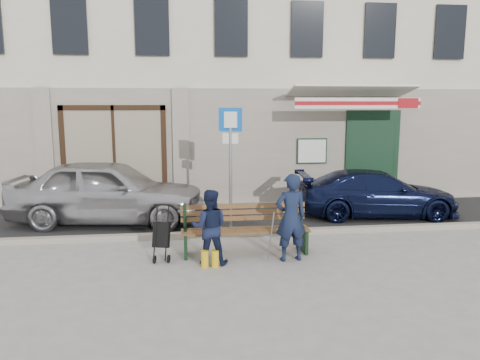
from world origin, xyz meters
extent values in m
plane|color=#9E9991|center=(0.00, 0.00, 0.00)|extent=(80.00, 80.00, 0.00)
cube|color=#282828|center=(0.00, 3.10, 0.01)|extent=(60.00, 3.20, 0.01)
cube|color=#9E9384|center=(0.00, 1.50, 0.06)|extent=(60.00, 0.18, 0.12)
cube|color=beige|center=(0.00, 8.50, 5.00)|extent=(20.00, 7.00, 10.00)
cube|color=#9E9384|center=(0.00, 4.96, 1.60)|extent=(20.00, 0.12, 3.20)
cube|color=maroon|center=(-3.20, 5.02, 1.55)|extent=(2.50, 0.12, 2.00)
cube|color=black|center=(4.10, 4.88, 1.30)|extent=(1.60, 0.10, 2.60)
cube|color=black|center=(4.10, 5.35, 1.20)|extent=(1.25, 0.90, 2.40)
cube|color=white|center=(2.30, 4.85, 1.45)|extent=(0.80, 0.03, 0.65)
cube|color=white|center=(3.20, 4.62, 3.08)|extent=(3.40, 1.72, 0.42)
cube|color=white|center=(3.20, 3.77, 2.80)|extent=(3.40, 0.05, 0.28)
cube|color=maroon|center=(3.20, 3.74, 2.80)|extent=(3.40, 0.02, 0.10)
imported|color=#ADADB2|center=(-3.13, 2.99, 0.76)|extent=(4.69, 2.38, 1.53)
imported|color=black|center=(3.41, 2.87, 0.57)|extent=(4.10, 1.99, 1.15)
cylinder|color=gray|center=(-0.35, 1.94, 1.30)|extent=(0.07, 0.07, 2.60)
cube|color=#0D51B7|center=(-0.35, 1.94, 2.45)|extent=(0.49, 0.15, 0.50)
cube|color=white|center=(-0.35, 1.91, 2.45)|extent=(0.28, 0.09, 0.34)
cube|color=white|center=(-0.35, 1.94, 2.05)|extent=(0.34, 0.11, 0.22)
cube|color=brown|center=(-0.24, 0.33, 0.45)|extent=(2.40, 0.50, 0.04)
cube|color=brown|center=(-0.24, 0.61, 0.74)|extent=(2.40, 0.10, 0.36)
cube|color=black|center=(-1.36, 0.33, 0.23)|extent=(0.06, 0.50, 0.45)
cube|color=black|center=(0.88, 0.33, 0.23)|extent=(0.06, 0.50, 0.45)
cube|color=white|center=(0.51, 0.23, 0.48)|extent=(0.34, 0.25, 0.11)
cylinder|color=gray|center=(0.11, -0.34, 0.50)|extent=(0.07, 0.34, 0.96)
cylinder|color=gold|center=(-1.04, -0.32, 0.15)|extent=(0.13, 0.13, 0.30)
cylinder|color=gold|center=(-0.86, -0.32, 0.15)|extent=(0.13, 0.13, 0.30)
imported|color=#131C36|center=(0.51, -0.13, 0.79)|extent=(0.62, 0.45, 1.59)
imported|color=#131934|center=(-0.94, -0.13, 0.67)|extent=(0.71, 0.59, 1.33)
cylinder|color=black|center=(-1.91, 0.00, 0.07)|extent=(0.07, 0.15, 0.14)
cylinder|color=black|center=(-1.67, 0.00, 0.07)|extent=(0.07, 0.15, 0.14)
cube|color=black|center=(-1.79, 0.21, 0.46)|extent=(0.35, 0.33, 0.48)
cylinder|color=black|center=(-1.79, 0.33, 0.99)|extent=(0.26, 0.09, 0.02)
camera|label=1|loc=(-1.41, -8.06, 2.82)|focal=35.00mm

